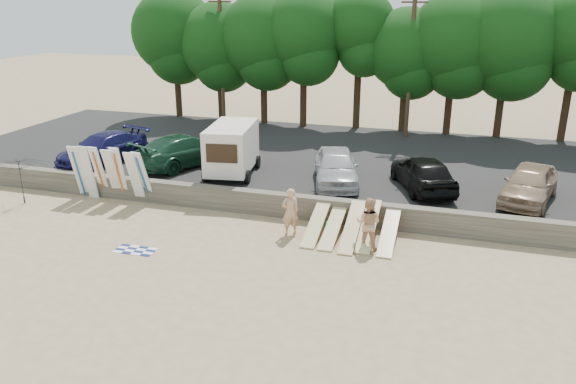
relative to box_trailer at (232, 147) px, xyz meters
name	(u,v)px	position (x,y,z in m)	size (l,w,h in m)	color
ground	(304,250)	(5.18, -5.77, -2.06)	(120.00, 120.00, 0.00)	tan
seawall	(324,209)	(5.18, -2.77, -1.56)	(44.00, 0.50, 1.00)	#6B6356
parking_lot	(356,164)	(5.18, 4.73, -1.71)	(44.00, 14.50, 0.70)	#282828
treeline	(386,38)	(5.48, 11.71, 4.33)	(34.19, 6.22, 8.84)	#382616
utility_poles	(411,58)	(7.18, 10.23, 3.37)	(25.80, 0.26, 9.00)	#473321
box_trailer	(232,147)	(0.00, 0.00, 0.00)	(2.64, 4.05, 2.42)	silver
car_0	(102,149)	(-7.12, -0.10, -0.61)	(2.09, 5.15, 1.49)	#121241
car_1	(184,150)	(-2.93, 0.76, -0.56)	(2.22, 5.47, 1.59)	#153A26
car_2	(336,166)	(5.04, 0.14, -0.55)	(1.89, 4.70, 1.60)	#B6B5BB
car_3	(423,172)	(8.90, 0.41, -0.56)	(1.87, 4.65, 1.58)	black
car_4	(529,184)	(13.25, 0.15, -0.58)	(1.82, 4.53, 1.54)	#9A7D62
surfboard_upright_0	(79,171)	(-6.22, -3.28, -0.79)	(0.50, 0.06, 2.60)	white
surfboard_upright_1	(88,173)	(-5.65, -3.37, -0.77)	(0.50, 0.06, 2.60)	white
surfboard_upright_2	(100,172)	(-5.20, -3.15, -0.79)	(0.50, 0.06, 2.60)	white
surfboard_upright_3	(113,175)	(-4.48, -3.21, -0.80)	(0.50, 0.06, 2.60)	white
surfboard_upright_4	(120,174)	(-4.18, -3.13, -0.77)	(0.50, 0.06, 2.60)	white
surfboard_upright_5	(135,177)	(-3.29, -3.30, -0.81)	(0.50, 0.06, 2.60)	white
surfboard_upright_6	(143,177)	(-2.94, -3.17, -0.81)	(0.50, 0.06, 2.60)	white
surfboard_low_0	(316,223)	(5.25, -4.24, -1.57)	(0.56, 3.00, 0.07)	#D1B983
surfboard_low_1	(333,227)	(5.92, -4.25, -1.64)	(0.56, 3.00, 0.07)	#D1B983
surfboard_low_2	(352,227)	(6.69, -4.40, -1.49)	(0.56, 3.00, 0.07)	#D1B983
surfboard_low_3	(369,226)	(7.28, -4.17, -1.47)	(0.56, 3.00, 0.07)	#D1B983
surfboard_low_4	(389,231)	(8.08, -4.22, -1.56)	(0.56, 3.00, 0.07)	#D1B983
beachgoer_a	(290,212)	(4.27, -4.53, -1.11)	(0.69, 0.45, 1.90)	tan
beachgoer_b	(368,223)	(7.36, -4.88, -1.07)	(0.95, 0.74, 1.96)	tan
cooler	(331,225)	(5.67, -3.57, -1.90)	(0.38, 0.30, 0.32)	#248748
gear_bag	(361,228)	(6.88, -3.38, -1.95)	(0.30, 0.25, 0.22)	#D34A18
beach_towel	(135,250)	(-0.77, -7.62, -2.05)	(1.50, 1.50, 0.00)	white
beach_umbrella	(22,182)	(-8.14, -4.75, -1.01)	(2.29, 2.33, 2.10)	black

